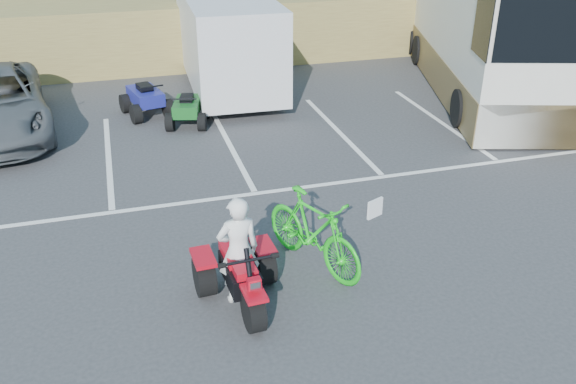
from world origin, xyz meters
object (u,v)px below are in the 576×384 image
object	(u,v)px
green_dirt_bike	(313,231)
quad_atv_green	(189,124)
cargo_trailer	(228,40)
quad_atv_blue	(148,115)
red_trike_atv	(243,304)
rider	(238,250)
rv_motorhome	(479,28)

from	to	relation	value
green_dirt_bike	quad_atv_green	distance (m)	6.90
cargo_trailer	quad_atv_blue	bearing A→B (deg)	-146.82
quad_atv_green	cargo_trailer	bearing A→B (deg)	72.77
green_dirt_bike	quad_atv_blue	xyz separation A→B (m)	(-1.94, 7.79, -0.62)
red_trike_atv	cargo_trailer	size ratio (longest dim) A/B	0.28
green_dirt_bike	cargo_trailer	distance (m)	9.34
red_trike_atv	cargo_trailer	xyz separation A→B (m)	(1.81, 9.95, 1.44)
red_trike_atv	cargo_trailer	world-z (taller)	cargo_trailer
rider	quad_atv_blue	xyz separation A→B (m)	(-0.67, 8.30, -0.82)
rider	cargo_trailer	distance (m)	9.99
green_dirt_bike	red_trike_atv	bearing A→B (deg)	-175.78
red_trike_atv	green_dirt_bike	xyz separation A→B (m)	(1.27, 0.67, 0.62)
red_trike_atv	cargo_trailer	bearing A→B (deg)	76.68
rider	green_dirt_bike	distance (m)	1.39
rider	cargo_trailer	size ratio (longest dim) A/B	0.29
quad_atv_green	rv_motorhome	bearing A→B (deg)	22.03
quad_atv_green	red_trike_atv	bearing A→B (deg)	-77.27
green_dirt_bike	quad_atv_blue	bearing A→B (deg)	80.42
green_dirt_bike	cargo_trailer	bearing A→B (deg)	63.07
green_dirt_bike	quad_atv_green	bearing A→B (deg)	74.88
red_trike_atv	rv_motorhome	distance (m)	12.47
cargo_trailer	quad_atv_green	xyz separation A→B (m)	(-1.55, -2.49, -1.44)
cargo_trailer	green_dirt_bike	bearing A→B (deg)	-91.28
quad_atv_blue	cargo_trailer	bearing A→B (deg)	17.66
red_trike_atv	rv_motorhome	size ratio (longest dim) A/B	0.15
red_trike_atv	rider	distance (m)	0.84
green_dirt_bike	quad_atv_blue	size ratio (longest dim) A/B	1.48
rider	cargo_trailer	world-z (taller)	cargo_trailer
red_trike_atv	rv_motorhome	bearing A→B (deg)	40.88
rv_motorhome	rider	bearing A→B (deg)	-119.62
rider	quad_atv_green	xyz separation A→B (m)	(0.26, 7.31, -0.82)
green_dirt_bike	rv_motorhome	size ratio (longest dim) A/B	0.19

